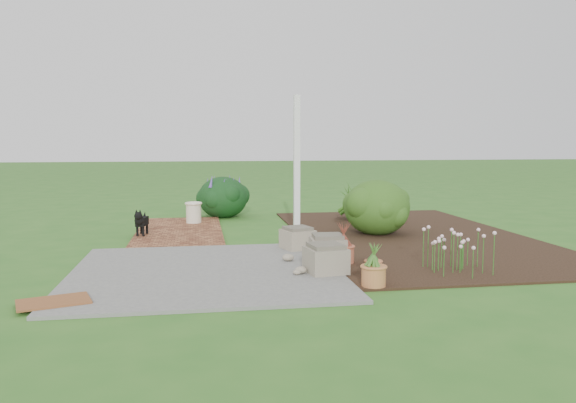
{
  "coord_description": "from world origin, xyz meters",
  "views": [
    {
      "loc": [
        -1.33,
        -9.12,
        1.74
      ],
      "look_at": [
        0.2,
        0.4,
        0.7
      ],
      "focal_mm": 35.0,
      "sensor_mm": 36.0,
      "label": 1
    }
  ],
  "objects": [
    {
      "name": "terracotta_pot_small_left",
      "position": [
        0.89,
        -2.28,
        0.12
      ],
      "size": [
        0.26,
        0.26,
        0.18
      ],
      "primitive_type": "cylinder",
      "rotation": [
        0.0,
        0.0,
        -0.21
      ],
      "color": "#B6683D",
      "rests_on": "garden_bed"
    },
    {
      "name": "terracotta_pot_bronze",
      "position": [
        0.68,
        -1.54,
        0.15
      ],
      "size": [
        0.31,
        0.31,
        0.24
      ],
      "primitive_type": "cylinder",
      "rotation": [
        0.0,
        0.0,
        -0.03
      ],
      "color": "#9E5035",
      "rests_on": "garden_bed"
    },
    {
      "name": "cream_ceramic_urn",
      "position": [
        -1.44,
        2.67,
        0.25
      ],
      "size": [
        0.38,
        0.38,
        0.42
      ],
      "primitive_type": "cylinder",
      "rotation": [
        0.0,
        0.0,
        0.23
      ],
      "color": "beige",
      "rests_on": "brick_path"
    },
    {
      "name": "pink_flower_patch",
      "position": [
        2.04,
        -2.39,
        0.32
      ],
      "size": [
        1.18,
        1.18,
        0.58
      ],
      "primitive_type": null,
      "rotation": [
        0.0,
        0.0,
        -0.38
      ],
      "color": "#113D0F",
      "rests_on": "garden_bed"
    },
    {
      "name": "concrete_patio",
      "position": [
        -1.25,
        -1.75,
        0.02
      ],
      "size": [
        3.5,
        3.5,
        0.04
      ],
      "primitive_type": "cube",
      "color": "slate",
      "rests_on": "ground"
    },
    {
      "name": "terracotta_pot_small_right",
      "position": [
        0.71,
        -2.85,
        0.15
      ],
      "size": [
        0.38,
        0.38,
        0.24
      ],
      "primitive_type": "cylinder",
      "rotation": [
        0.0,
        0.0,
        -0.4
      ],
      "color": "#B56F3D",
      "rests_on": "garden_bed"
    },
    {
      "name": "garden_bed",
      "position": [
        2.5,
        0.5,
        0.01
      ],
      "size": [
        4.0,
        7.0,
        0.03
      ],
      "primitive_type": "cube",
      "color": "black",
      "rests_on": "ground"
    },
    {
      "name": "stone_trough_far",
      "position": [
        0.22,
        -0.46,
        0.19
      ],
      "size": [
        0.57,
        0.57,
        0.3
      ],
      "primitive_type": "cube",
      "rotation": [
        0.0,
        0.0,
        0.32
      ],
      "color": "gray",
      "rests_on": "concrete_patio"
    },
    {
      "name": "agapanthus_clump_front",
      "position": [
        2.07,
        2.73,
        0.49
      ],
      "size": [
        1.14,
        1.14,
        0.91
      ],
      "primitive_type": null,
      "rotation": [
        0.0,
        0.0,
        -0.12
      ],
      "color": "#0C400B",
      "rests_on": "garden_bed"
    },
    {
      "name": "black_dog",
      "position": [
        -2.36,
        1.2,
        0.31
      ],
      "size": [
        0.22,
        0.52,
        0.45
      ],
      "rotation": [
        0.0,
        0.0,
        -0.19
      ],
      "color": "black",
      "rests_on": "brick_path"
    },
    {
      "name": "agapanthus_clump_back",
      "position": [
        2.37,
        2.03,
        0.49
      ],
      "size": [
        1.32,
        1.32,
        0.92
      ],
      "primitive_type": null,
      "rotation": [
        0.0,
        0.0,
        0.37
      ],
      "color": "#1E3F14",
      "rests_on": "garden_bed"
    },
    {
      "name": "stone_trough_mid",
      "position": [
        0.48,
        -1.43,
        0.2
      ],
      "size": [
        0.52,
        0.52,
        0.33
      ],
      "primitive_type": "cube",
      "rotation": [
        0.0,
        0.0,
        -0.07
      ],
      "color": "#726755",
      "rests_on": "concrete_patio"
    },
    {
      "name": "ground",
      "position": [
        0.0,
        0.0,
        0.0
      ],
      "size": [
        80.0,
        80.0,
        0.0
      ],
      "primitive_type": "plane",
      "color": "#2D6520",
      "rests_on": "ground"
    },
    {
      "name": "stone_trough_near",
      "position": [
        0.29,
        -2.13,
        0.2
      ],
      "size": [
        0.56,
        0.56,
        0.32
      ],
      "primitive_type": "cube",
      "rotation": [
        0.0,
        0.0,
        0.16
      ],
      "color": "#76705A",
      "rests_on": "concrete_patio"
    },
    {
      "name": "brick_path",
      "position": [
        -1.7,
        1.75,
        0.02
      ],
      "size": [
        1.6,
        3.5,
        0.04
      ],
      "primitive_type": "cube",
      "color": "brown",
      "rests_on": "ground"
    },
    {
      "name": "veranda_post",
      "position": [
        0.3,
        0.1,
        1.25
      ],
      "size": [
        0.1,
        0.1,
        2.5
      ],
      "primitive_type": "cube",
      "color": "white",
      "rests_on": "ground"
    },
    {
      "name": "purple_flowering_bush",
      "position": [
        -0.78,
        3.75,
        0.48
      ],
      "size": [
        1.37,
        1.37,
        0.96
      ],
      "primitive_type": "ellipsoid",
      "rotation": [
        0.0,
        0.0,
        -0.24
      ],
      "color": "black",
      "rests_on": "ground"
    },
    {
      "name": "coir_doormat",
      "position": [
        -2.87,
        -3.02,
        0.05
      ],
      "size": [
        0.84,
        0.67,
        0.02
      ],
      "primitive_type": "cube",
      "rotation": [
        0.0,
        0.0,
        0.32
      ],
      "color": "brown",
      "rests_on": "concrete_patio"
    },
    {
      "name": "evergreen_shrub",
      "position": [
        1.93,
        0.79,
        0.55
      ],
      "size": [
        1.33,
        1.33,
        1.03
      ],
      "primitive_type": "ellipsoid",
      "rotation": [
        0.0,
        0.0,
        0.1
      ],
      "color": "#193D13",
      "rests_on": "garden_bed"
    }
  ]
}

